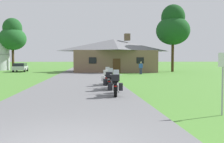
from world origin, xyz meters
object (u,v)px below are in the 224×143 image
object	(u,v)px
motorcycle_black_second_in_row	(110,81)
metal_signpost_roadside	(223,76)
motorcycle_white_nearest_to_camera	(116,85)
motorcycle_yellow_farthest_in_row	(107,77)
tree_left_far	(13,36)
parked_silver_suv_far_left	(20,67)
tree_right_of_lodge	(173,27)
bystander_blue_shirt_near_lodge	(141,67)

from	to	relation	value
motorcycle_black_second_in_row	metal_signpost_roadside	distance (m)	7.91
motorcycle_white_nearest_to_camera	motorcycle_yellow_farthest_in_row	bearing A→B (deg)	98.39
motorcycle_yellow_farthest_in_row	tree_left_far	size ratio (longest dim) A/B	0.21
motorcycle_black_second_in_row	metal_signpost_roadside	xyz separation A→B (m)	(3.22, -7.19, 0.74)
motorcycle_white_nearest_to_camera	parked_silver_suv_far_left	xyz separation A→B (m)	(-12.33, 27.96, 0.17)
motorcycle_yellow_farthest_in_row	tree_right_of_lodge	distance (m)	24.90
motorcycle_white_nearest_to_camera	bystander_blue_shirt_near_lodge	bearing A→B (deg)	81.74
motorcycle_white_nearest_to_camera	motorcycle_black_second_in_row	distance (m)	2.62
bystander_blue_shirt_near_lodge	tree_left_far	size ratio (longest dim) A/B	0.17
motorcycle_white_nearest_to_camera	motorcycle_yellow_farthest_in_row	size ratio (longest dim) A/B	1.00
motorcycle_white_nearest_to_camera	tree_left_far	world-z (taller)	tree_left_far
tree_right_of_lodge	parked_silver_suv_far_left	world-z (taller)	tree_right_of_lodge
motorcycle_black_second_in_row	motorcycle_yellow_farthest_in_row	world-z (taller)	same
bystander_blue_shirt_near_lodge	motorcycle_black_second_in_row	bearing A→B (deg)	98.95
motorcycle_white_nearest_to_camera	metal_signpost_roadside	distance (m)	5.59
tree_right_of_lodge	tree_left_far	xyz separation A→B (m)	(-27.66, 8.42, -0.87)
tree_right_of_lodge	motorcycle_black_second_in_row	bearing A→B (deg)	-117.96
motorcycle_yellow_farthest_in_row	tree_right_of_lodge	xyz separation A→B (m)	(12.34, 20.56, 6.69)
bystander_blue_shirt_near_lodge	tree_left_far	bearing A→B (deg)	-8.07
motorcycle_white_nearest_to_camera	metal_signpost_roadside	size ratio (longest dim) A/B	0.97
motorcycle_white_nearest_to_camera	tree_right_of_lodge	xyz separation A→B (m)	(12.29, 25.93, 6.69)
tree_right_of_lodge	motorcycle_yellow_farthest_in_row	bearing A→B (deg)	-120.98
tree_right_of_lodge	parked_silver_suv_far_left	xyz separation A→B (m)	(-24.63, 2.03, -6.52)
motorcycle_white_nearest_to_camera	tree_right_of_lodge	bearing A→B (deg)	72.47
motorcycle_white_nearest_to_camera	tree_right_of_lodge	size ratio (longest dim) A/B	0.19
metal_signpost_roadside	tree_right_of_lodge	bearing A→B (deg)	73.30
metal_signpost_roadside	tree_left_far	xyz separation A→B (m)	(-18.51, 38.91, 5.07)
motorcycle_white_nearest_to_camera	parked_silver_suv_far_left	size ratio (longest dim) A/B	0.44
motorcycle_black_second_in_row	motorcycle_white_nearest_to_camera	bearing A→B (deg)	-80.11
tree_left_far	parked_silver_suv_far_left	bearing A→B (deg)	-64.59
tree_left_far	tree_right_of_lodge	bearing A→B (deg)	-16.92
motorcycle_black_second_in_row	tree_right_of_lodge	distance (m)	27.22
parked_silver_suv_far_left	motorcycle_yellow_farthest_in_row	bearing A→B (deg)	-67.31
tree_right_of_lodge	parked_silver_suv_far_left	size ratio (longest dim) A/B	2.28
bystander_blue_shirt_near_lodge	tree_left_far	xyz separation A→B (m)	(-20.93, 15.06, 5.47)
motorcycle_yellow_farthest_in_row	metal_signpost_roadside	distance (m)	10.46
motorcycle_yellow_farthest_in_row	tree_left_far	distance (m)	33.29
motorcycle_white_nearest_to_camera	motorcycle_black_second_in_row	size ratio (longest dim) A/B	1.00
motorcycle_yellow_farthest_in_row	motorcycle_black_second_in_row	bearing A→B (deg)	-82.93
motorcycle_yellow_farthest_in_row	tree_left_far	bearing A→B (deg)	125.49
motorcycle_yellow_farthest_in_row	bystander_blue_shirt_near_lodge	bearing A→B (deg)	75.66
motorcycle_black_second_in_row	bystander_blue_shirt_near_lodge	size ratio (longest dim) A/B	1.23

